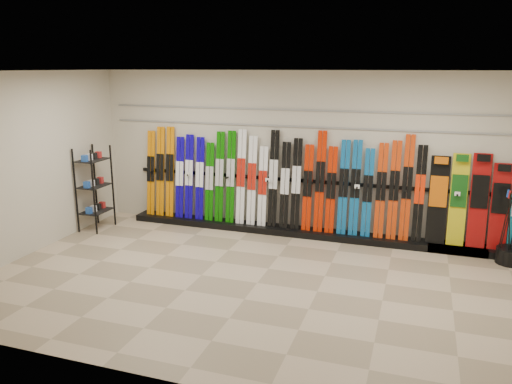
% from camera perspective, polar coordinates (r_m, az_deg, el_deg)
% --- Properties ---
extents(floor, '(8.00, 8.00, 0.00)m').
position_cam_1_polar(floor, '(7.38, 0.14, -10.35)').
color(floor, gray).
rests_on(floor, ground).
extents(back_wall, '(8.00, 0.00, 8.00)m').
position_cam_1_polar(back_wall, '(9.25, 5.05, 4.39)').
color(back_wall, beige).
rests_on(back_wall, floor).
extents(left_wall, '(0.00, 5.00, 5.00)m').
position_cam_1_polar(left_wall, '(8.97, -24.93, 2.81)').
color(left_wall, beige).
rests_on(left_wall, floor).
extents(ceiling, '(8.00, 8.00, 0.00)m').
position_cam_1_polar(ceiling, '(6.71, 0.16, 13.65)').
color(ceiling, silver).
rests_on(ceiling, back_wall).
extents(ski_rack_base, '(8.00, 0.40, 0.12)m').
position_cam_1_polar(ski_rack_base, '(9.35, 5.88, -4.65)').
color(ski_rack_base, black).
rests_on(ski_rack_base, floor).
extents(skis, '(5.36, 0.23, 1.83)m').
position_cam_1_polar(skis, '(9.31, 2.03, 1.12)').
color(skis, orange).
rests_on(skis, ski_rack_base).
extents(snowboards, '(1.60, 0.24, 1.56)m').
position_cam_1_polar(snowboards, '(9.05, 24.04, -1.19)').
color(snowboards, black).
rests_on(snowboards, ski_rack_base).
extents(accessory_rack, '(0.40, 0.60, 1.60)m').
position_cam_1_polar(accessory_rack, '(10.01, -17.97, 0.39)').
color(accessory_rack, black).
rests_on(accessory_rack, floor).
extents(pole_bin, '(0.45, 0.45, 0.25)m').
position_cam_1_polar(pole_bin, '(8.99, 27.07, -6.51)').
color(pole_bin, black).
rests_on(pole_bin, floor).
extents(slatwall_rail_0, '(7.60, 0.02, 0.03)m').
position_cam_1_polar(slatwall_rail_0, '(9.16, 5.09, 7.45)').
color(slatwall_rail_0, gray).
rests_on(slatwall_rail_0, back_wall).
extents(slatwall_rail_1, '(7.60, 0.02, 0.03)m').
position_cam_1_polar(slatwall_rail_1, '(9.13, 5.13, 9.32)').
color(slatwall_rail_1, gray).
rests_on(slatwall_rail_1, back_wall).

